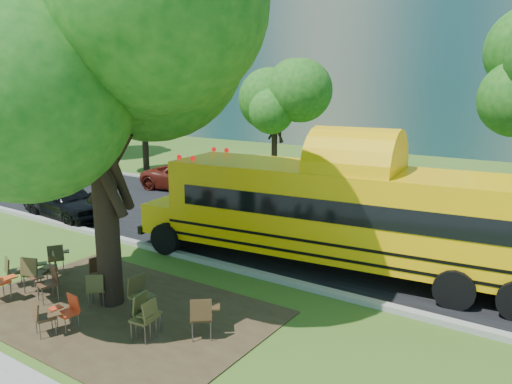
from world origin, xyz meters
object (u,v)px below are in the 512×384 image
Objects in this scene: chair_7 at (145,311)px; bg_car_silver at (76,159)px; school_bus at (350,213)px; chair_13 at (203,314)px; main_tree at (96,73)px; pedestrian_a at (103,153)px; chair_1 at (13,269)px; chair_12 at (139,293)px; chair_3 at (49,279)px; bg_car_red at (189,177)px; chair_2 at (34,271)px; chair_11 at (97,286)px; pedestrian_b at (71,144)px; chair_5 at (68,309)px; chair_9 at (50,267)px; chair_4 at (43,315)px; chair_10 at (99,272)px; black_car at (66,201)px; chair_8 at (57,256)px; bg_car_white at (19,152)px; chair_6 at (146,315)px.

chair_7 is 0.24× the size of bg_car_silver.
school_bus is 12.72× the size of chair_13.
main_tree is 20.95m from pedestrian_a.
chair_1 is 3.94m from chair_12.
chair_1 is 0.51× the size of pedestrian_a.
bg_car_red reaches higher than chair_3.
chair_2 is 1.95m from chair_11.
chair_1 is 0.45× the size of pedestrian_b.
chair_3 is at bearing -143.01° from bg_car_silver.
chair_12 is at bearing -150.48° from bg_car_red.
bg_car_red reaches higher than chair_1.
chair_5 is 20.57m from bg_car_silver.
chair_9 is 0.20× the size of bg_car_red.
bg_car_red is at bearing -108.30° from bg_car_silver.
chair_4 is 2.18m from chair_10.
chair_7 is 10.30m from black_car.
main_tree is at bearing 139.19° from chair_13.
bg_car_red is at bearing -151.86° from chair_7.
chair_7 is 4.55m from chair_8.
pedestrian_b is (-20.02, 13.89, 0.32)m from chair_10.
bg_car_white reaches higher than bg_car_silver.
chair_7 is (4.57, 0.13, 0.05)m from chair_1.
pedestrian_b is at bearing 120.12° from chair_2.
chair_6 is at bearing -137.62° from bg_car_silver.
chair_8 reaches higher than chair_11.
chair_9 is (0.01, 0.42, -0.03)m from chair_2.
bg_car_red is (-6.67, 10.76, 0.11)m from chair_11.
chair_6 is at bearing -149.23° from bg_car_red.
pedestrian_b is at bearing 159.31° from chair_1.
pedestrian_b is at bearing 57.12° from black_car.
chair_12 reaches higher than chair_1.
bg_car_silver is at bearing -33.38° from chair_5.
chair_6 is 0.50× the size of pedestrian_b.
chair_10 is 3.56m from chair_13.
bg_car_silver is at bearing -116.93° from chair_10.
bg_car_red reaches higher than chair_4.
school_bus is 20.81m from bg_car_silver.
chair_10 is 0.21× the size of bg_car_red.
chair_2 is at bearing -114.97° from chair_8.
school_bus is 12.60× the size of chair_10.
chair_7 is 1.07× the size of chair_11.
bg_car_white reaches higher than chair_5.
chair_3 is at bearing -26.85° from chair_10.
bg_car_red is at bearing 93.69° from chair_13.
chair_8 is 3.79m from chair_12.
main_tree is 5.17m from chair_9.
chair_2 is 0.60× the size of pedestrian_a.
chair_5 is (2.29, -0.70, -0.12)m from chair_2.
chair_2 reaches higher than chair_7.
chair_3 is at bearing 162.16° from chair_4.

